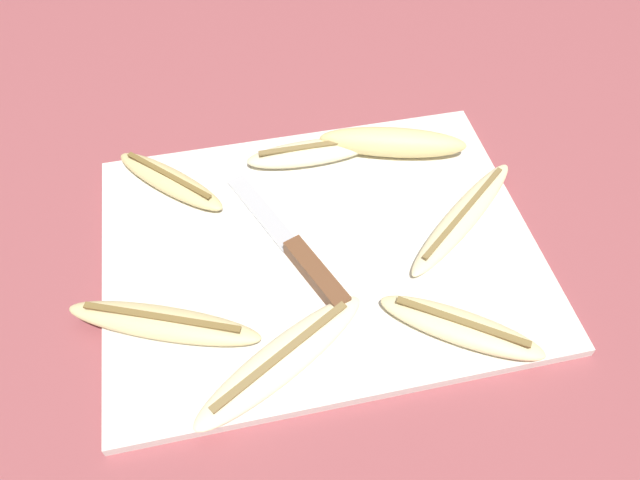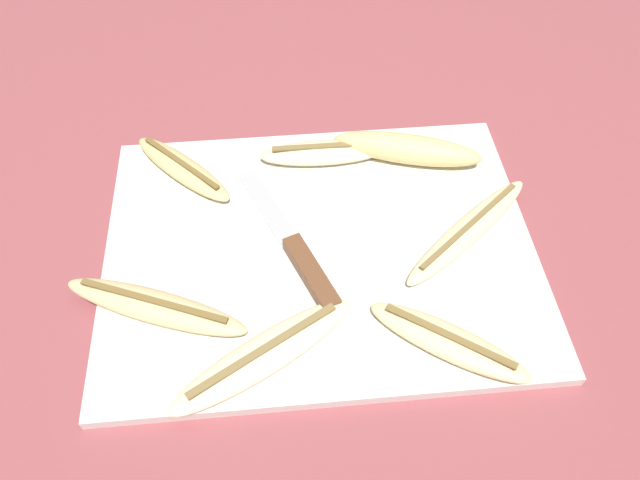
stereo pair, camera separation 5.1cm
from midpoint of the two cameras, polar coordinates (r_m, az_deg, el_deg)
ground_plane at (r=0.69m, az=2.10°, el=-1.23°), size 4.00×4.00×0.00m
cutting_board at (r=0.69m, az=2.11°, el=-0.93°), size 0.47×0.37×0.01m
knife at (r=0.66m, az=0.55°, el=-1.92°), size 0.10×0.22×0.02m
banana_cream_curved at (r=0.71m, az=15.35°, el=0.97°), size 0.18×0.16×0.02m
banana_spotted_left at (r=0.76m, az=-10.60°, el=6.38°), size 0.13×0.14×0.02m
banana_bright_far at (r=0.60m, az=-2.66°, el=-10.52°), size 0.20×0.14×0.02m
banana_soft_right at (r=0.62m, az=13.98°, el=-9.10°), size 0.16×0.13×0.02m
banana_pale_long at (r=0.77m, az=2.18°, el=7.92°), size 0.15×0.04×0.02m
banana_golden_short at (r=0.77m, az=9.88°, el=8.13°), size 0.18×0.09×0.03m
banana_mellow_near at (r=0.64m, az=-12.65°, el=-6.07°), size 0.20×0.11×0.02m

